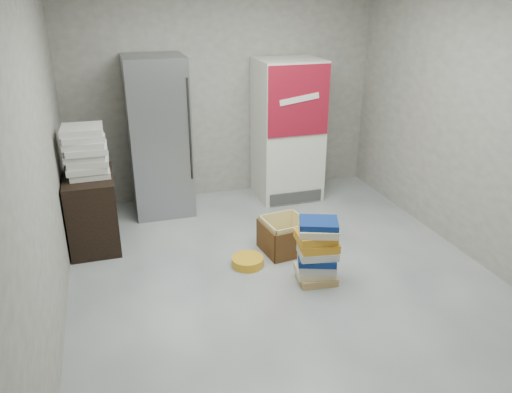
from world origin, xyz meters
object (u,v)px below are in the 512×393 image
Objects in this scene: coke_cooler at (288,130)px; cardboard_box at (284,238)px; phonebook_stack_main at (317,252)px; wood_shelf at (93,211)px; steel_fridge at (159,137)px.

cardboard_box is at bearing -110.95° from coke_cooler.
coke_cooler is 2.81× the size of phonebook_stack_main.
cardboard_box is at bearing -21.17° from wood_shelf.
steel_fridge is at bearing 119.07° from cardboard_box.
cardboard_box is (1.09, -1.47, -0.80)m from steel_fridge.
coke_cooler reaches higher than wood_shelf.
cardboard_box is (-0.08, 0.66, -0.17)m from phonebook_stack_main.
wood_shelf is at bearing 157.02° from phonebook_stack_main.
coke_cooler is 2.25× the size of wood_shelf.
phonebook_stack_main is (1.17, -2.13, -0.63)m from steel_fridge.
coke_cooler is at bearing 61.67° from cardboard_box.
steel_fridge is 2.00m from cardboard_box.
phonebook_stack_main is (-0.48, -2.13, -0.58)m from coke_cooler.
steel_fridge reaches higher than cardboard_box.
coke_cooler is 2.26m from phonebook_stack_main.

